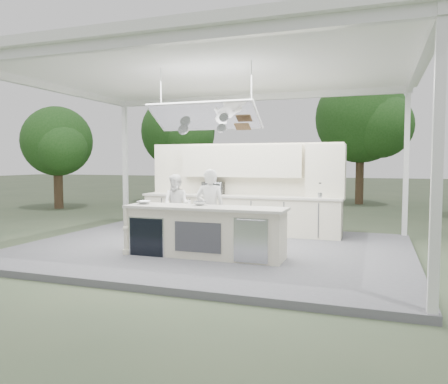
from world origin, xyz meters
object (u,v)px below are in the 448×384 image
at_px(back_counter, 239,214).
at_px(sous_chef, 177,205).
at_px(demo_island, 204,231).
at_px(head_chef, 210,210).

xyz_separation_m(back_counter, sous_chef, (-1.30, -0.88, 0.27)).
bearing_deg(back_counter, demo_island, -86.37).
relative_size(back_counter, head_chef, 3.09).
height_order(demo_island, back_counter, same).
distance_m(demo_island, back_counter, 2.82).
xyz_separation_m(demo_island, back_counter, (-0.18, 2.81, 0.00)).
distance_m(head_chef, sous_chef, 1.96).
height_order(demo_island, head_chef, head_chef).
bearing_deg(sous_chef, back_counter, 27.80).
distance_m(demo_island, head_chef, 0.66).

